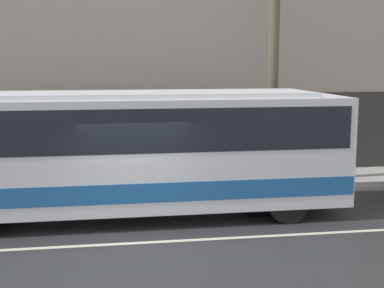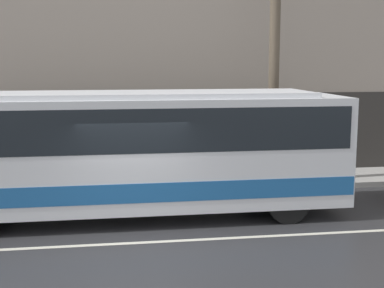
# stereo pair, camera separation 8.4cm
# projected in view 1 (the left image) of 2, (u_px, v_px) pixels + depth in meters

# --- Properties ---
(ground_plane) EXTENTS (60.00, 60.00, 0.00)m
(ground_plane) POSITION_uv_depth(u_px,v_px,m) (137.00, 243.00, 11.41)
(ground_plane) COLOR #2D2D30
(sidewalk) EXTENTS (60.00, 2.22, 0.17)m
(sidewalk) POSITION_uv_depth(u_px,v_px,m) (127.00, 185.00, 16.38)
(sidewalk) COLOR #A09E99
(sidewalk) RESTS_ON ground_plane
(building_facade) EXTENTS (60.00, 0.35, 11.50)m
(building_facade) POSITION_uv_depth(u_px,v_px,m) (122.00, 6.00, 16.75)
(building_facade) COLOR gray
(building_facade) RESTS_ON ground_plane
(lane_stripe) EXTENTS (54.00, 0.14, 0.01)m
(lane_stripe) POSITION_uv_depth(u_px,v_px,m) (137.00, 243.00, 11.40)
(lane_stripe) COLOR beige
(lane_stripe) RESTS_ON ground_plane
(transit_bus) EXTENTS (11.19, 2.53, 3.11)m
(transit_bus) POSITION_uv_depth(u_px,v_px,m) (118.00, 148.00, 13.04)
(transit_bus) COLOR silver
(transit_bus) RESTS_ON ground_plane
(utility_pole_near) EXTENTS (0.31, 0.31, 7.76)m
(utility_pole_near) POSITION_uv_depth(u_px,v_px,m) (274.00, 54.00, 15.88)
(utility_pole_near) COLOR brown
(utility_pole_near) RESTS_ON sidewalk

